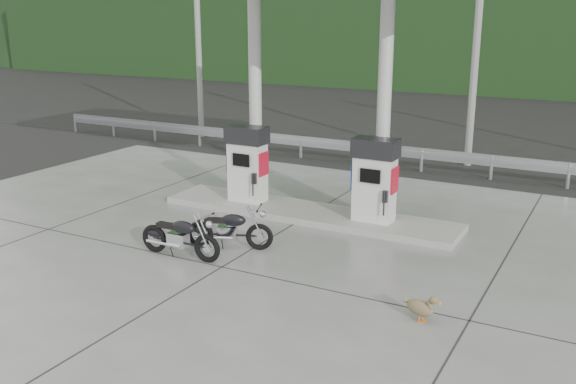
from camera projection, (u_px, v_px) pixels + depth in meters
The scene contains 16 objects.
ground at pixel (251, 251), 12.61m from camera, with size 160.00×160.00×0.00m, color black.
forecourt_apron at pixel (251, 250), 12.61m from camera, with size 18.00×14.00×0.02m, color slate.
pump_island at pixel (307, 213), 14.70m from camera, with size 7.00×1.40×0.15m, color gray.
gas_pump_left at pixel (247, 164), 15.17m from camera, with size 0.95×0.55×1.80m, color silver, non-canonical shape.
gas_pump_right at pixel (375, 180), 13.71m from camera, with size 0.95×0.55×1.80m, color silver, non-canonical shape.
canopy_column_left at pixel (255, 94), 15.08m from camera, with size 0.30×0.30×5.00m, color silver.
canopy_column_right at pixel (384, 103), 13.62m from camera, with size 0.30×0.30×5.00m, color silver.
guardrail at pixel (390, 145), 19.20m from camera, with size 26.00×0.16×1.42m, color #9B9FA3, non-canonical shape.
road at pixel (423, 147), 22.36m from camera, with size 60.00×7.00×0.01m, color black.
utility_pole_a at pixel (198, 28), 23.24m from camera, with size 0.22×0.22×8.00m, color gray.
utility_pole_b at pixel (477, 31), 18.68m from camera, with size 0.22×0.22×8.00m, color gray.
tree_band at pixel (520, 40), 37.24m from camera, with size 80.00×6.00×6.00m, color black.
forested_hills at pixel (567, 61), 63.49m from camera, with size 100.00×40.00×140.00m, color black, non-canonical shape.
motorcycle_left at pixel (230, 230), 12.60m from camera, with size 1.62×0.51×0.77m, color black, non-canonical shape.
motorcycle_right at pixel (180, 237), 12.16m from camera, with size 1.65×0.52×0.78m, color black, non-canonical shape.
duck at pixel (420, 308), 9.66m from camera, with size 0.56×0.16×0.40m, color brown, non-canonical shape.
Camera 1 is at (6.26, -10.07, 4.51)m, focal length 40.00 mm.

